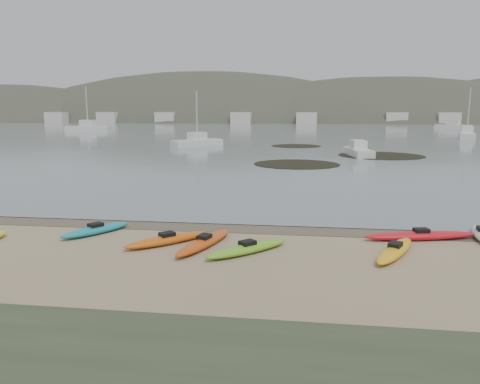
# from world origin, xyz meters

# --- Properties ---
(ground) EXTENTS (600.00, 600.00, 0.00)m
(ground) POSITION_xyz_m (0.00, 0.00, 0.00)
(ground) COLOR tan
(ground) RESTS_ON ground
(wet_sand) EXTENTS (60.00, 60.00, 0.00)m
(wet_sand) POSITION_xyz_m (0.00, -0.30, 0.00)
(wet_sand) COLOR brown
(wet_sand) RESTS_ON ground
(water) EXTENTS (1200.00, 1200.00, 0.00)m
(water) POSITION_xyz_m (0.00, 300.00, 0.01)
(water) COLOR slate
(water) RESTS_ON ground
(kayaks) EXTENTS (20.30, 7.25, 0.34)m
(kayaks) POSITION_xyz_m (0.86, -2.94, 0.17)
(kayaks) COLOR yellow
(kayaks) RESTS_ON ground
(kelp_mats) EXTENTS (17.74, 29.34, 0.04)m
(kelp_mats) POSITION_xyz_m (5.96, 32.81, 0.03)
(kelp_mats) COLOR black
(kelp_mats) RESTS_ON water
(moored_boats) EXTENTS (97.22, 83.25, 1.40)m
(moored_boats) POSITION_xyz_m (-1.22, 75.10, 0.61)
(moored_boats) COLOR silver
(moored_boats) RESTS_ON ground
(far_hills) EXTENTS (550.00, 135.00, 80.00)m
(far_hills) POSITION_xyz_m (39.38, 193.97, -15.93)
(far_hills) COLOR #384235
(far_hills) RESTS_ON ground
(far_town) EXTENTS (199.00, 5.00, 4.00)m
(far_town) POSITION_xyz_m (6.00, 145.00, 2.00)
(far_town) COLOR beige
(far_town) RESTS_ON ground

